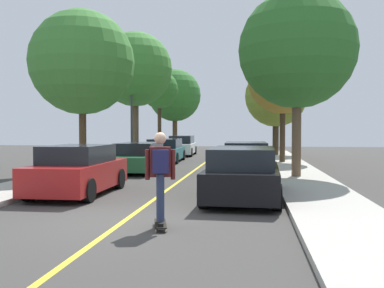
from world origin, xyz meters
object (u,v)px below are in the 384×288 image
parked_car_left_near (138,157)px  street_tree_left_nearest (82,63)px  skateboard (160,224)px  parked_car_left_far (165,150)px  street_tree_right_near (283,79)px  streetlamp (132,107)px  parked_car_right_nearest (243,174)px  street_tree_left_farthest (175,96)px  street_tree_right_nearest (297,50)px  parked_car_left_nearest (78,171)px  skateboarder (160,171)px  street_tree_left_far (159,90)px  street_tree_right_far (276,96)px  parked_car_right_near (246,160)px  street_tree_left_near (135,70)px  parked_car_left_farthest (182,146)px

parked_car_left_near → street_tree_left_nearest: 4.78m
parked_car_left_near → skateboard: 11.27m
street_tree_left_nearest → parked_car_left_far: bearing=76.3°
street_tree_right_near → streetlamp: 8.60m
parked_car_right_nearest → street_tree_left_farthest: street_tree_left_farthest is taller
street_tree_left_nearest → street_tree_right_nearest: size_ratio=0.96×
parked_car_right_nearest → street_tree_right_near: size_ratio=0.68×
parked_car_left_nearest → street_tree_right_nearest: (6.73, 4.61, 4.19)m
streetlamp → skateboarder: size_ratio=3.04×
skateboard → skateboarder: size_ratio=0.50×
parked_car_left_far → skateboarder: skateboarder is taller
parked_car_left_nearest → street_tree_left_far: 20.74m
skateboarder → parked_car_right_nearest: bearing=67.4°
street_tree_right_nearest → street_tree_right_far: bearing=90.0°
parked_car_left_nearest → skateboarder: skateboarder is taller
parked_car_left_nearest → parked_car_left_far: size_ratio=0.88×
parked_car_right_near → street_tree_right_near: 7.96m
parked_car_right_nearest → parked_car_right_near: size_ratio=1.03×
streetlamp → skateboarder: streetlamp is taller
street_tree_right_near → street_tree_right_far: 6.50m
street_tree_left_near → street_tree_right_far: 10.16m
street_tree_left_farthest → street_tree_right_nearest: 23.92m
streetlamp → parked_car_right_near: bearing=-44.8°
parked_car_left_farthest → street_tree_left_farthest: 9.08m
street_tree_left_farthest → street_tree_left_far: bearing=-90.0°
street_tree_left_nearest → street_tree_right_nearest: street_tree_right_nearest is taller
parked_car_left_nearest → street_tree_right_far: size_ratio=0.66×
parked_car_right_nearest → parked_car_left_near: bearing=124.0°
parked_car_right_nearest → street_tree_right_nearest: (1.91, 4.95, 4.18)m
parked_car_left_farthest → street_tree_left_farthest: bearing=103.8°
parked_car_left_near → street_tree_right_nearest: (6.73, -2.21, 4.24)m
streetlamp → street_tree_right_far: bearing=37.9°
street_tree_right_far → streetlamp: bearing=-142.1°
skateboarder → street_tree_left_nearest: bearing=120.0°
skateboarder → streetlamp: bearing=107.7°
parked_car_right_nearest → street_tree_left_farthest: size_ratio=0.61×
parked_car_right_near → skateboarder: bearing=-99.2°
street_tree_left_far → skateboard: street_tree_left_far is taller
street_tree_left_farthest → skateboard: 31.68m
parked_car_left_farthest → street_tree_left_far: street_tree_left_far is taller
street_tree_left_nearest → street_tree_left_near: 8.28m
street_tree_left_nearest → street_tree_left_far: 15.16m
parked_car_right_nearest → street_tree_right_nearest: 6.75m
parked_car_left_near → street_tree_right_far: size_ratio=0.75×
parked_car_right_near → street_tree_left_farthest: size_ratio=0.59×
parked_car_left_nearest → streetlamp: streetlamp is taller
parked_car_left_far → street_tree_right_near: bearing=-7.4°
parked_car_left_farthest → parked_car_right_nearest: bearing=-76.1°
parked_car_left_near → parked_car_right_nearest: parked_car_right_nearest is taller
parked_car_right_near → parked_car_left_far: bearing=122.7°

